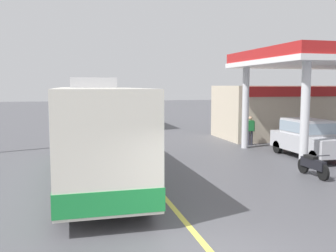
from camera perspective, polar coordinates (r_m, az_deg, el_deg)
name	(u,v)px	position (r m, az deg, el deg)	size (l,w,h in m)	color
ground	(112,135)	(26.70, -8.49, -1.30)	(120.00, 120.00, 0.00)	#4C4C51
lane_divider_stripe	(121,146)	(21.78, -7.12, -2.93)	(0.16, 50.00, 0.01)	#D8CC4C
coach_bus_main	(94,132)	(13.92, -11.03, -0.96)	(2.60, 11.04, 3.69)	silver
gas_station_roadside	(291,99)	(24.08, 17.99, 3.95)	(9.10, 11.95, 5.10)	#B21E1E
car_at_pump	(308,136)	(19.10, 20.34, -1.47)	(1.70, 4.20, 1.82)	#B2B2B7
minibus_opposing_lane	(139,109)	(31.60, -4.37, 2.57)	(2.04, 6.13, 2.44)	#A5A5AD
motorcycle_parked_forecourt	(313,165)	(15.24, 20.95, -5.50)	(0.55, 1.80, 0.92)	black
pedestrian_near_pump	(250,129)	(22.21, 12.27, -0.43)	(0.55, 0.22, 1.66)	#33333F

